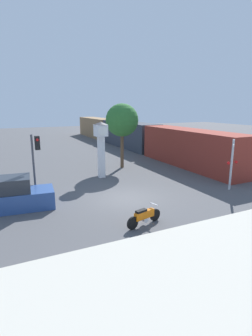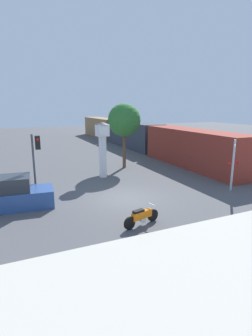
# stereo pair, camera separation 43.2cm
# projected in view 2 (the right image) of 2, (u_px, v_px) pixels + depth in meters

# --- Properties ---
(ground_plane) EXTENTS (120.00, 120.00, 0.00)m
(ground_plane) POSITION_uv_depth(u_px,v_px,m) (126.00, 199.00, 16.00)
(ground_plane) COLOR #4C4C4F
(sidewalk_strip) EXTENTS (36.00, 6.00, 0.10)m
(sidewalk_strip) POSITION_uv_depth(u_px,v_px,m) (214.00, 266.00, 9.19)
(sidewalk_strip) COLOR #BCB7A8
(sidewalk_strip) RESTS_ON ground_plane
(motorcycle) EXTENTS (2.03, 0.68, 0.91)m
(motorcycle) POSITION_uv_depth(u_px,v_px,m) (142.00, 216.00, 12.33)
(motorcycle) COLOR black
(motorcycle) RESTS_ON ground_plane
(clock_tower) EXTENTS (1.06, 1.06, 4.35)m
(clock_tower) POSITION_uv_depth(u_px,v_px,m) (102.00, 141.00, 20.18)
(clock_tower) COLOR white
(clock_tower) RESTS_ON ground_plane
(freight_train) EXTENTS (2.80, 38.99, 3.40)m
(freight_train) POSITION_uv_depth(u_px,v_px,m) (133.00, 135.00, 35.97)
(freight_train) COLOR maroon
(freight_train) RESTS_ON ground_plane
(traffic_light) EXTENTS (0.50, 0.35, 3.94)m
(traffic_light) POSITION_uv_depth(u_px,v_px,m) (36.00, 155.00, 15.32)
(traffic_light) COLOR #47474C
(traffic_light) RESTS_ON ground_plane
(railroad_crossing_signal) EXTENTS (0.90, 0.82, 3.42)m
(railroad_crossing_signal) POSITION_uv_depth(u_px,v_px,m) (233.00, 163.00, 17.12)
(railroad_crossing_signal) COLOR #B7B7BC
(railroad_crossing_signal) RESTS_ON ground_plane
(street_tree) EXTENTS (2.90, 2.90, 5.76)m
(street_tree) POSITION_uv_depth(u_px,v_px,m) (124.00, 120.00, 23.13)
(street_tree) COLOR brown
(street_tree) RESTS_ON ground_plane
(parked_car) EXTENTS (4.35, 2.20, 1.80)m
(parked_car) POSITION_uv_depth(u_px,v_px,m) (13.00, 195.00, 14.37)
(parked_car) COLOR #2D4C8C
(parked_car) RESTS_ON ground_plane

